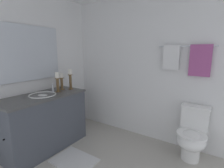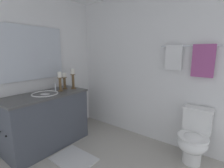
{
  "view_description": "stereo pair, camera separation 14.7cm",
  "coord_description": "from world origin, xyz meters",
  "px_view_note": "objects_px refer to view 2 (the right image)",
  "views": [
    {
      "loc": [
        1.03,
        -1.33,
        1.51
      ],
      "look_at": [
        -0.25,
        0.58,
        1.06
      ],
      "focal_mm": 26.69,
      "sensor_mm": 36.0,
      "label": 1
    },
    {
      "loc": [
        1.14,
        -1.25,
        1.51
      ],
      "look_at": [
        -0.25,
        0.58,
        1.06
      ],
      "focal_mm": 26.69,
      "sensor_mm": 36.0,
      "label": 2
    }
  ],
  "objects_px": {
    "towel_near_vanity": "(173,58)",
    "vanity_cabinet": "(47,120)",
    "mirror": "(32,53)",
    "towel_bar": "(189,46)",
    "sink_basin": "(45,96)",
    "candle_holder_short": "(64,81)",
    "candle_holder_tall": "(73,78)",
    "towel_center": "(203,61)",
    "toilet": "(194,138)",
    "bath_mat": "(74,159)",
    "candle_holder_mid": "(60,81)"
  },
  "relations": [
    {
      "from": "toilet",
      "to": "towel_bar",
      "type": "distance_m",
      "value": 1.26
    },
    {
      "from": "towel_bar",
      "to": "towel_near_vanity",
      "type": "distance_m",
      "value": 0.26
    },
    {
      "from": "mirror",
      "to": "bath_mat",
      "type": "relative_size",
      "value": 1.77
    },
    {
      "from": "towel_near_vanity",
      "to": "towel_bar",
      "type": "bearing_deg",
      "value": 5.2
    },
    {
      "from": "sink_basin",
      "to": "towel_bar",
      "type": "height_order",
      "value": "towel_bar"
    },
    {
      "from": "mirror",
      "to": "towel_center",
      "type": "bearing_deg",
      "value": 27.76
    },
    {
      "from": "toilet",
      "to": "candle_holder_mid",
      "type": "bearing_deg",
      "value": -160.05
    },
    {
      "from": "toilet",
      "to": "vanity_cabinet",
      "type": "bearing_deg",
      "value": -153.74
    },
    {
      "from": "candle_holder_mid",
      "to": "bath_mat",
      "type": "height_order",
      "value": "candle_holder_mid"
    },
    {
      "from": "vanity_cabinet",
      "to": "candle_holder_tall",
      "type": "height_order",
      "value": "candle_holder_tall"
    },
    {
      "from": "towel_bar",
      "to": "vanity_cabinet",
      "type": "bearing_deg",
      "value": -145.77
    },
    {
      "from": "towel_bar",
      "to": "candle_holder_tall",
      "type": "bearing_deg",
      "value": -158.48
    },
    {
      "from": "candle_holder_short",
      "to": "bath_mat",
      "type": "height_order",
      "value": "candle_holder_short"
    },
    {
      "from": "towel_center",
      "to": "bath_mat",
      "type": "height_order",
      "value": "towel_center"
    },
    {
      "from": "candle_holder_tall",
      "to": "mirror",
      "type": "bearing_deg",
      "value": -122.25
    },
    {
      "from": "vanity_cabinet",
      "to": "mirror",
      "type": "xyz_separation_m",
      "value": [
        -0.28,
        0.0,
        1.05
      ]
    },
    {
      "from": "mirror",
      "to": "candle_holder_mid",
      "type": "bearing_deg",
      "value": 40.93
    },
    {
      "from": "mirror",
      "to": "towel_bar",
      "type": "xyz_separation_m",
      "value": [
        2.03,
        1.19,
        0.1
      ]
    },
    {
      "from": "toilet",
      "to": "bath_mat",
      "type": "distance_m",
      "value": 1.69
    },
    {
      "from": "sink_basin",
      "to": "toilet",
      "type": "xyz_separation_m",
      "value": [
        1.97,
        0.97,
        -0.46
      ]
    },
    {
      "from": "vanity_cabinet",
      "to": "mirror",
      "type": "height_order",
      "value": "mirror"
    },
    {
      "from": "candle_holder_short",
      "to": "candle_holder_mid",
      "type": "relative_size",
      "value": 0.88
    },
    {
      "from": "vanity_cabinet",
      "to": "sink_basin",
      "type": "distance_m",
      "value": 0.39
    },
    {
      "from": "candle_holder_short",
      "to": "towel_near_vanity",
      "type": "height_order",
      "value": "towel_near_vanity"
    },
    {
      "from": "mirror",
      "to": "towel_bar",
      "type": "bearing_deg",
      "value": 30.39
    },
    {
      "from": "toilet",
      "to": "bath_mat",
      "type": "height_order",
      "value": "toilet"
    },
    {
      "from": "towel_near_vanity",
      "to": "vanity_cabinet",
      "type": "bearing_deg",
      "value": -142.93
    },
    {
      "from": "mirror",
      "to": "bath_mat",
      "type": "bearing_deg",
      "value": 0.0
    },
    {
      "from": "mirror",
      "to": "candle_holder_tall",
      "type": "distance_m",
      "value": 0.75
    },
    {
      "from": "sink_basin",
      "to": "candle_holder_mid",
      "type": "distance_m",
      "value": 0.34
    },
    {
      "from": "sink_basin",
      "to": "towel_center",
      "type": "xyz_separation_m",
      "value": [
        1.95,
        1.17,
        0.56
      ]
    },
    {
      "from": "candle_holder_tall",
      "to": "towel_near_vanity",
      "type": "bearing_deg",
      "value": 23.47
    },
    {
      "from": "vanity_cabinet",
      "to": "candle_holder_tall",
      "type": "relative_size",
      "value": 3.66
    },
    {
      "from": "candle_holder_tall",
      "to": "bath_mat",
      "type": "bearing_deg",
      "value": -42.02
    },
    {
      "from": "candle_holder_mid",
      "to": "toilet",
      "type": "height_order",
      "value": "candle_holder_mid"
    },
    {
      "from": "towel_near_vanity",
      "to": "sink_basin",
      "type": "bearing_deg",
      "value": -142.96
    },
    {
      "from": "towel_bar",
      "to": "towel_center",
      "type": "distance_m",
      "value": 0.28
    },
    {
      "from": "candle_holder_short",
      "to": "towel_bar",
      "type": "relative_size",
      "value": 0.36
    },
    {
      "from": "candle_holder_tall",
      "to": "towel_center",
      "type": "xyz_separation_m",
      "value": [
        1.9,
        0.65,
        0.33
      ]
    },
    {
      "from": "mirror",
      "to": "towel_near_vanity",
      "type": "relative_size",
      "value": 2.88
    },
    {
      "from": "candle_holder_tall",
      "to": "towel_bar",
      "type": "bearing_deg",
      "value": 21.52
    },
    {
      "from": "towel_near_vanity",
      "to": "candle_holder_mid",
      "type": "bearing_deg",
      "value": -149.27
    },
    {
      "from": "toilet",
      "to": "towel_center",
      "type": "height_order",
      "value": "towel_center"
    },
    {
      "from": "toilet",
      "to": "towel_center",
      "type": "xyz_separation_m",
      "value": [
        -0.02,
        0.2,
        1.02
      ]
    },
    {
      "from": "sink_basin",
      "to": "candle_holder_short",
      "type": "bearing_deg",
      "value": 96.89
    },
    {
      "from": "candle_holder_tall",
      "to": "towel_bar",
      "type": "relative_size",
      "value": 0.44
    },
    {
      "from": "candle_holder_mid",
      "to": "bath_mat",
      "type": "bearing_deg",
      "value": -23.96
    },
    {
      "from": "candle_holder_short",
      "to": "towel_near_vanity",
      "type": "relative_size",
      "value": 0.76
    },
    {
      "from": "towel_bar",
      "to": "towel_near_vanity",
      "type": "height_order",
      "value": "towel_near_vanity"
    },
    {
      "from": "sink_basin",
      "to": "candle_holder_short",
      "type": "xyz_separation_m",
      "value": [
        -0.05,
        0.41,
        0.19
      ]
    }
  ]
}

